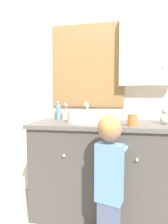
{
  "coord_description": "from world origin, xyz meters",
  "views": [
    {
      "loc": [
        0.11,
        -1.29,
        1.1
      ],
      "look_at": [
        -0.16,
        0.28,
        0.98
      ],
      "focal_mm": 28.0,
      "sensor_mm": 36.0,
      "label": 1
    }
  ],
  "objects_px": {
    "sink_basin": "(84,116)",
    "drinking_cup": "(132,120)",
    "soap_dispenser": "(59,112)",
    "child_figure": "(110,169)",
    "toothbrush_holder": "(65,115)",
    "teddy_bear": "(165,116)"
  },
  "relations": [
    {
      "from": "sink_basin",
      "to": "drinking_cup",
      "type": "bearing_deg",
      "value": -23.27
    },
    {
      "from": "soap_dispenser",
      "to": "child_figure",
      "type": "xyz_separation_m",
      "value": [
        0.57,
        -0.64,
        -0.34
      ]
    },
    {
      "from": "toothbrush_holder",
      "to": "teddy_bear",
      "type": "distance_m",
      "value": 0.96
    },
    {
      "from": "sink_basin",
      "to": "soap_dispenser",
      "type": "xyz_separation_m",
      "value": [
        -0.32,
        0.19,
        0.02
      ]
    },
    {
      "from": "soap_dispenser",
      "to": "teddy_bear",
      "type": "distance_m",
      "value": 1.05
    },
    {
      "from": "toothbrush_holder",
      "to": "soap_dispenser",
      "type": "xyz_separation_m",
      "value": [
        -0.09,
        0.03,
        0.03
      ]
    },
    {
      "from": "sink_basin",
      "to": "teddy_bear",
      "type": "bearing_deg",
      "value": -0.88
    },
    {
      "from": "toothbrush_holder",
      "to": "drinking_cup",
      "type": "distance_m",
      "value": 0.74
    },
    {
      "from": "drinking_cup",
      "to": "sink_basin",
      "type": "bearing_deg",
      "value": 156.73
    },
    {
      "from": "sink_basin",
      "to": "toothbrush_holder",
      "type": "distance_m",
      "value": 0.28
    },
    {
      "from": "soap_dispenser",
      "to": "teddy_bear",
      "type": "xyz_separation_m",
      "value": [
        1.03,
        -0.2,
        -0.01
      ]
    },
    {
      "from": "soap_dispenser",
      "to": "child_figure",
      "type": "height_order",
      "value": "soap_dispenser"
    },
    {
      "from": "toothbrush_holder",
      "to": "soap_dispenser",
      "type": "height_order",
      "value": "soap_dispenser"
    },
    {
      "from": "sink_basin",
      "to": "drinking_cup",
      "type": "height_order",
      "value": "sink_basin"
    },
    {
      "from": "drinking_cup",
      "to": "teddy_bear",
      "type": "bearing_deg",
      "value": 30.35
    },
    {
      "from": "sink_basin",
      "to": "drinking_cup",
      "type": "distance_m",
      "value": 0.46
    },
    {
      "from": "sink_basin",
      "to": "teddy_bear",
      "type": "xyz_separation_m",
      "value": [
        0.71,
        -0.01,
        0.01
      ]
    },
    {
      "from": "child_figure",
      "to": "drinking_cup",
      "type": "xyz_separation_m",
      "value": [
        0.17,
        0.26,
        0.31
      ]
    },
    {
      "from": "toothbrush_holder",
      "to": "soap_dispenser",
      "type": "distance_m",
      "value": 0.1
    },
    {
      "from": "child_figure",
      "to": "drinking_cup",
      "type": "relative_size",
      "value": 10.25
    },
    {
      "from": "soap_dispenser",
      "to": "toothbrush_holder",
      "type": "bearing_deg",
      "value": -18.59
    },
    {
      "from": "teddy_bear",
      "to": "toothbrush_holder",
      "type": "bearing_deg",
      "value": 169.63
    }
  ]
}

